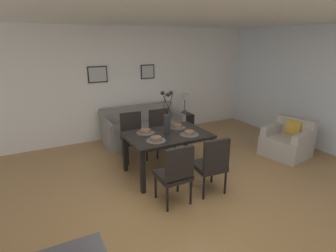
{
  "coord_description": "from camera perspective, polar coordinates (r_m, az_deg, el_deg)",
  "views": [
    {
      "loc": [
        -1.8,
        -2.87,
        2.26
      ],
      "look_at": [
        0.28,
        1.12,
        0.83
      ],
      "focal_mm": 28.52,
      "sensor_mm": 36.0,
      "label": 1
    }
  ],
  "objects": [
    {
      "name": "ground_plane",
      "position": [
        4.07,
        3.97,
        -16.09
      ],
      "size": [
        9.0,
        9.0,
        0.0
      ],
      "primitive_type": "plane",
      "color": "olive"
    },
    {
      "name": "back_wall_panel",
      "position": [
        6.45,
        -11.16,
        8.79
      ],
      "size": [
        9.0,
        0.1,
        2.6
      ],
      "primitive_type": "cube",
      "color": "white",
      "rests_on": "ground"
    },
    {
      "name": "side_window_wall",
      "position": [
        6.43,
        31.33,
        6.53
      ],
      "size": [
        0.1,
        6.3,
        2.6
      ],
      "primitive_type": "cube",
      "color": "white",
      "rests_on": "ground"
    },
    {
      "name": "ceiling_panel",
      "position": [
        3.75,
        1.43,
        23.46
      ],
      "size": [
        9.0,
        7.2,
        0.08
      ],
      "primitive_type": "cube",
      "color": "white"
    },
    {
      "name": "dining_table",
      "position": [
        4.62,
        -0.16,
        -2.69
      ],
      "size": [
        1.4,
        0.96,
        0.74
      ],
      "color": "black",
      "rests_on": "ground"
    },
    {
      "name": "dining_chair_near_left",
      "position": [
        3.8,
        1.64,
        -9.79
      ],
      "size": [
        0.44,
        0.44,
        0.92
      ],
      "color": "black",
      "rests_on": "ground"
    },
    {
      "name": "dining_chair_near_right",
      "position": [
        5.32,
        -7.53,
        -1.67
      ],
      "size": [
        0.47,
        0.47,
        0.92
      ],
      "color": "black",
      "rests_on": "ground"
    },
    {
      "name": "dining_chair_far_left",
      "position": [
        4.11,
        9.34,
        -7.77
      ],
      "size": [
        0.47,
        0.47,
        0.92
      ],
      "color": "black",
      "rests_on": "ground"
    },
    {
      "name": "dining_chair_far_right",
      "position": [
        5.53,
        -1.54,
        -0.78
      ],
      "size": [
        0.46,
        0.46,
        0.92
      ],
      "color": "black",
      "rests_on": "ground"
    },
    {
      "name": "centerpiece_vase",
      "position": [
        4.51,
        -0.17,
        1.73
      ],
      "size": [
        0.21,
        0.23,
        0.73
      ],
      "color": "#232326",
      "rests_on": "dining_table"
    },
    {
      "name": "placemat_near_left",
      "position": [
        4.28,
        -2.59,
        -3.12
      ],
      "size": [
        0.32,
        0.32,
        0.01
      ],
      "primitive_type": "cylinder",
      "color": "#4C4742",
      "rests_on": "dining_table"
    },
    {
      "name": "bowl_near_left",
      "position": [
        4.27,
        -2.59,
        -2.66
      ],
      "size": [
        0.17,
        0.17,
        0.07
      ],
      "color": "brown",
      "rests_on": "dining_table"
    },
    {
      "name": "placemat_near_right",
      "position": [
        4.65,
        -4.84,
        -1.44
      ],
      "size": [
        0.32,
        0.32,
        0.01
      ],
      "primitive_type": "cylinder",
      "color": "#4C4742",
      "rests_on": "dining_table"
    },
    {
      "name": "bowl_near_right",
      "position": [
        4.64,
        -4.85,
        -1.01
      ],
      "size": [
        0.17,
        0.17,
        0.07
      ],
      "color": "brown",
      "rests_on": "dining_table"
    },
    {
      "name": "placemat_far_left",
      "position": [
        4.56,
        4.6,
        -1.81
      ],
      "size": [
        0.32,
        0.32,
        0.01
      ],
      "primitive_type": "cylinder",
      "color": "#4C4742",
      "rests_on": "dining_table"
    },
    {
      "name": "bowl_far_left",
      "position": [
        4.55,
        4.61,
        -1.37
      ],
      "size": [
        0.17,
        0.17,
        0.07
      ],
      "color": "brown",
      "rests_on": "dining_table"
    },
    {
      "name": "placemat_far_right",
      "position": [
        4.91,
        1.94,
        -0.33
      ],
      "size": [
        0.32,
        0.32,
        0.01
      ],
      "primitive_type": "cylinder",
      "color": "#4C4742",
      "rests_on": "dining_table"
    },
    {
      "name": "bowl_far_right",
      "position": [
        4.9,
        1.94,
        0.08
      ],
      "size": [
        0.17,
        0.17,
        0.07
      ],
      "color": "brown",
      "rests_on": "dining_table"
    },
    {
      "name": "sofa",
      "position": [
        6.31,
        -5.46,
        -0.68
      ],
      "size": [
        1.81,
        0.84,
        0.8
      ],
      "color": "gray",
      "rests_on": "ground"
    },
    {
      "name": "side_table",
      "position": [
        6.78,
        3.52,
        0.49
      ],
      "size": [
        0.36,
        0.36,
        0.52
      ],
      "primitive_type": "cube",
      "color": "black",
      "rests_on": "ground"
    },
    {
      "name": "table_lamp",
      "position": [
        6.62,
        3.62,
        5.73
      ],
      "size": [
        0.22,
        0.22,
        0.51
      ],
      "color": "#4C4C51",
      "rests_on": "side_table"
    },
    {
      "name": "armchair",
      "position": [
        6.02,
        24.15,
        -3.1
      ],
      "size": [
        0.94,
        0.94,
        0.75
      ],
      "color": "#ADA399",
      "rests_on": "ground"
    },
    {
      "name": "framed_picture_left",
      "position": [
        6.25,
        -14.81,
        10.6
      ],
      "size": [
        0.44,
        0.03,
        0.36
      ],
      "color": "black"
    },
    {
      "name": "framed_picture_center",
      "position": [
        6.62,
        -4.38,
        11.5
      ],
      "size": [
        0.35,
        0.03,
        0.34
      ],
      "color": "black"
    }
  ]
}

